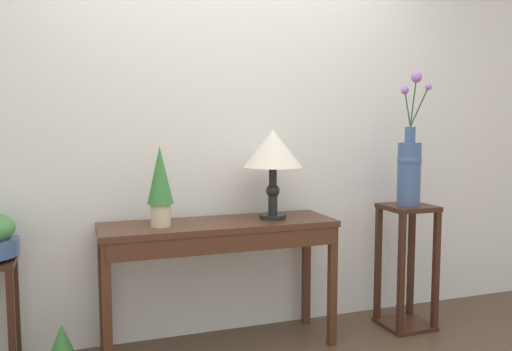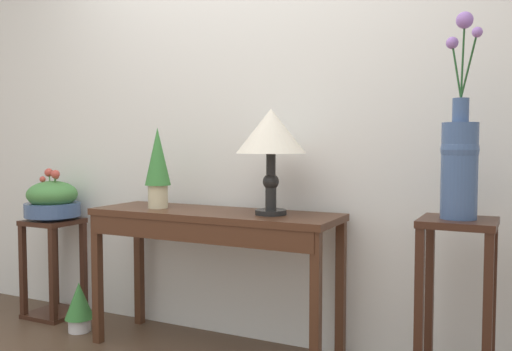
{
  "view_description": "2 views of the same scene",
  "coord_description": "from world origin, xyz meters",
  "px_view_note": "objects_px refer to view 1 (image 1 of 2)",
  "views": [
    {
      "loc": [
        -0.92,
        -1.85,
        1.32
      ],
      "look_at": [
        0.09,
        0.98,
        1.02
      ],
      "focal_mm": 37.1,
      "sensor_mm": 36.0,
      "label": 1
    },
    {
      "loc": [
        1.37,
        -1.43,
        1.12
      ],
      "look_at": [
        0.08,
        1.17,
        0.94
      ],
      "focal_mm": 38.53,
      "sensor_mm": 36.0,
      "label": 2
    }
  ],
  "objects_px": {
    "console_table": "(220,240)",
    "potted_plant_on_console": "(160,183)",
    "table_lamp": "(273,152)",
    "pedestal_stand_right": "(406,267)",
    "potted_plant_floor": "(62,350)",
    "flower_vase_tall_right": "(409,165)"
  },
  "relations": [
    {
      "from": "flower_vase_tall_right",
      "to": "console_table",
      "type": "bearing_deg",
      "value": 177.25
    },
    {
      "from": "potted_plant_on_console",
      "to": "flower_vase_tall_right",
      "type": "relative_size",
      "value": 0.53
    },
    {
      "from": "potted_plant_floor",
      "to": "potted_plant_on_console",
      "type": "bearing_deg",
      "value": 7.32
    },
    {
      "from": "potted_plant_on_console",
      "to": "table_lamp",
      "type": "bearing_deg",
      "value": 2.47
    },
    {
      "from": "table_lamp",
      "to": "potted_plant_on_console",
      "type": "xyz_separation_m",
      "value": [
        -0.67,
        -0.03,
        -0.15
      ]
    },
    {
      "from": "flower_vase_tall_right",
      "to": "potted_plant_floor",
      "type": "height_order",
      "value": "flower_vase_tall_right"
    },
    {
      "from": "pedestal_stand_right",
      "to": "flower_vase_tall_right",
      "type": "xyz_separation_m",
      "value": [
        0.0,
        -0.0,
        0.66
      ]
    },
    {
      "from": "table_lamp",
      "to": "potted_plant_on_console",
      "type": "bearing_deg",
      "value": -177.53
    },
    {
      "from": "potted_plant_on_console",
      "to": "pedestal_stand_right",
      "type": "relative_size",
      "value": 0.55
    },
    {
      "from": "pedestal_stand_right",
      "to": "flower_vase_tall_right",
      "type": "relative_size",
      "value": 0.96
    },
    {
      "from": "table_lamp",
      "to": "flower_vase_tall_right",
      "type": "xyz_separation_m",
      "value": [
        0.89,
        -0.08,
        -0.1
      ]
    },
    {
      "from": "potted_plant_on_console",
      "to": "potted_plant_floor",
      "type": "relative_size",
      "value": 1.5
    },
    {
      "from": "console_table",
      "to": "pedestal_stand_right",
      "type": "bearing_deg",
      "value": -2.69
    },
    {
      "from": "console_table",
      "to": "potted_plant_on_console",
      "type": "distance_m",
      "value": 0.48
    },
    {
      "from": "potted_plant_on_console",
      "to": "pedestal_stand_right",
      "type": "height_order",
      "value": "potted_plant_on_console"
    },
    {
      "from": "console_table",
      "to": "potted_plant_on_console",
      "type": "xyz_separation_m",
      "value": [
        -0.34,
        -0.0,
        0.34
      ]
    },
    {
      "from": "console_table",
      "to": "pedestal_stand_right",
      "type": "height_order",
      "value": "pedestal_stand_right"
    },
    {
      "from": "console_table",
      "to": "flower_vase_tall_right",
      "type": "distance_m",
      "value": 1.29
    },
    {
      "from": "table_lamp",
      "to": "potted_plant_floor",
      "type": "bearing_deg",
      "value": -175.38
    },
    {
      "from": "potted_plant_floor",
      "to": "console_table",
      "type": "bearing_deg",
      "value": 4.75
    },
    {
      "from": "console_table",
      "to": "table_lamp",
      "type": "xyz_separation_m",
      "value": [
        0.33,
        0.02,
        0.5
      ]
    },
    {
      "from": "console_table",
      "to": "table_lamp",
      "type": "bearing_deg",
      "value": 4.28
    }
  ]
}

